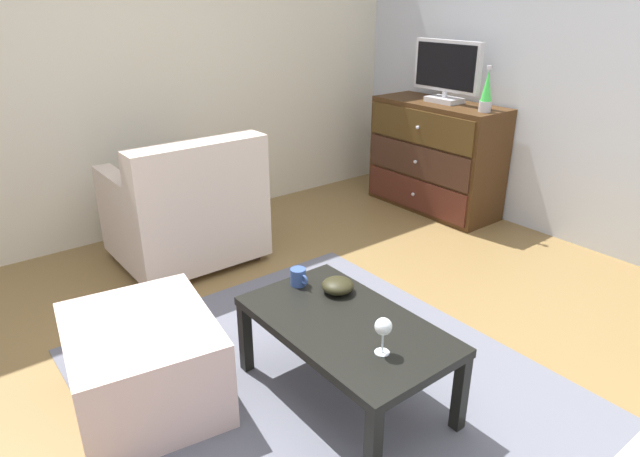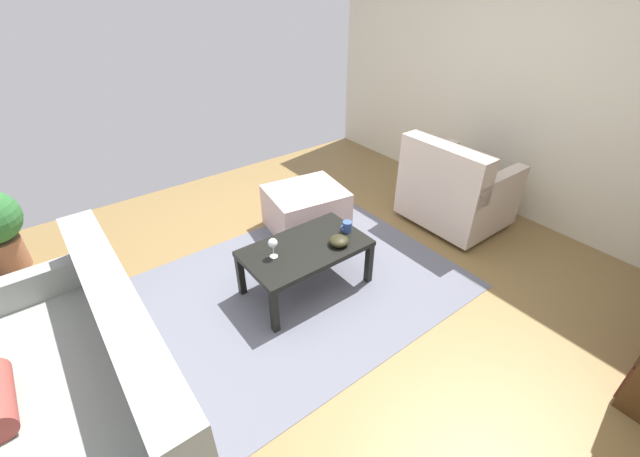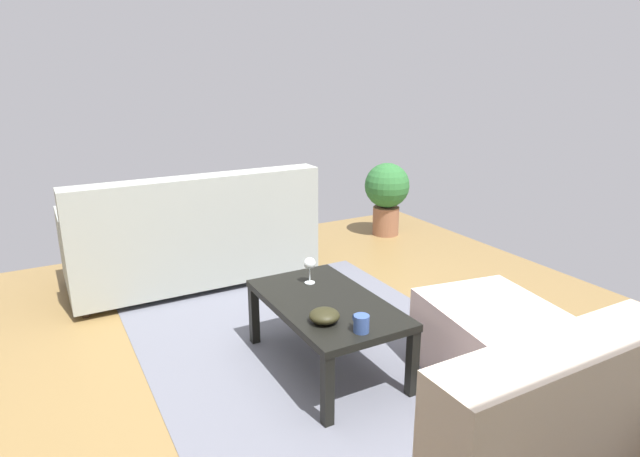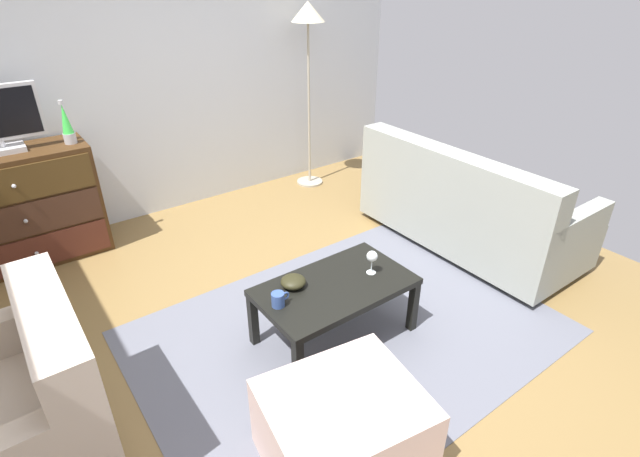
{
  "view_description": "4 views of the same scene",
  "coord_description": "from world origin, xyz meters",
  "views": [
    {
      "loc": [
        1.62,
        -1.5,
        1.7
      ],
      "look_at": [
        -0.03,
        -0.2,
        0.8
      ],
      "focal_mm": 30.76,
      "sensor_mm": 36.0,
      "label": 1
    },
    {
      "loc": [
        1.52,
        1.87,
        2.19
      ],
      "look_at": [
        0.04,
        -0.07,
        0.59
      ],
      "focal_mm": 22.52,
      "sensor_mm": 36.0,
      "label": 2
    },
    {
      "loc": [
        -2.18,
        1.14,
        1.62
      ],
      "look_at": [
        0.06,
        -0.1,
        0.83
      ],
      "focal_mm": 29.82,
      "sensor_mm": 36.0,
      "label": 3
    },
    {
      "loc": [
        -1.38,
        -2.03,
        2.11
      ],
      "look_at": [
        -0.0,
        -0.16,
        0.83
      ],
      "focal_mm": 26.86,
      "sensor_mm": 36.0,
      "label": 4
    }
  ],
  "objects": [
    {
      "name": "mug",
      "position": [
        -0.28,
        -0.14,
        0.45
      ],
      "size": [
        0.11,
        0.08,
        0.08
      ],
      "color": "#344F8F",
      "rests_on": "coffee_table"
    },
    {
      "name": "couch_large",
      "position": [
        1.71,
        0.11,
        0.34
      ],
      "size": [
        0.85,
        1.82,
        0.88
      ],
      "color": "#332319",
      "rests_on": "ground_plane"
    },
    {
      "name": "ground_plane",
      "position": [
        0.0,
        0.0,
        -0.03
      ],
      "size": [
        5.24,
        5.12,
        0.05
      ],
      "primitive_type": "cube",
      "color": "olive"
    },
    {
      "name": "wine_glass",
      "position": [
        0.37,
        -0.2,
        0.52
      ],
      "size": [
        0.07,
        0.07,
        0.16
      ],
      "color": "silver",
      "rests_on": "coffee_table"
    },
    {
      "name": "bowl_decorative",
      "position": [
        -0.11,
        -0.03,
        0.44
      ],
      "size": [
        0.15,
        0.15,
        0.07
      ],
      "primitive_type": "ellipsoid",
      "color": "black",
      "rests_on": "coffee_table"
    },
    {
      "name": "coffee_table",
      "position": [
        0.11,
        -0.17,
        0.35
      ],
      "size": [
        0.95,
        0.55,
        0.4
      ],
      "color": "black",
      "rests_on": "ground_plane"
    },
    {
      "name": "ottoman",
      "position": [
        -0.41,
        -0.89,
        0.21
      ],
      "size": [
        0.79,
        0.7,
        0.42
      ],
      "primitive_type": "cube",
      "rotation": [
        0.0,
        0.0,
        -0.16
      ],
      "color": "beige",
      "rests_on": "ground_plane"
    },
    {
      "name": "area_rug",
      "position": [
        0.2,
        -0.2,
        0.0
      ],
      "size": [
        2.6,
        1.9,
        0.01
      ],
      "primitive_type": "cube",
      "color": "slate",
      "rests_on": "ground_plane"
    },
    {
      "name": "potted_plant",
      "position": [
        1.97,
        -1.91,
        0.43
      ],
      "size": [
        0.44,
        0.44,
        0.72
      ],
      "color": "brown",
      "rests_on": "ground_plane"
    }
  ]
}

